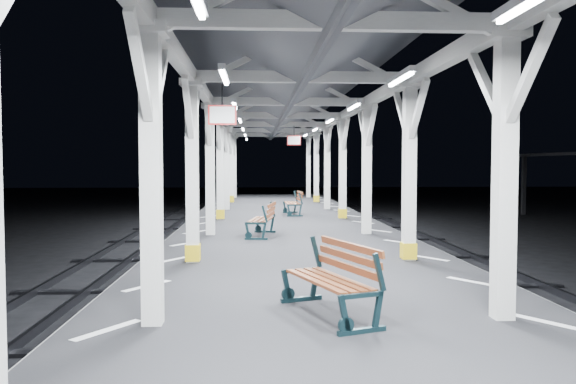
{
  "coord_description": "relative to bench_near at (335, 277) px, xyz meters",
  "views": [
    {
      "loc": [
        -0.85,
        -8.27,
        2.79
      ],
      "look_at": [
        -0.16,
        3.68,
        2.2
      ],
      "focal_mm": 35.0,
      "sensor_mm": 36.0,
      "label": 1
    }
  ],
  "objects": [
    {
      "name": "ground",
      "position": [
        -0.09,
        1.73,
        -1.46
      ],
      "size": [
        120.0,
        120.0,
        0.0
      ],
      "primitive_type": "plane",
      "color": "black",
      "rests_on": "ground"
    },
    {
      "name": "platform",
      "position": [
        -0.09,
        1.73,
        -0.96
      ],
      "size": [
        6.0,
        50.0,
        1.0
      ],
      "primitive_type": "cube",
      "color": "black",
      "rests_on": "ground"
    },
    {
      "name": "hazard_stripes_left",
      "position": [
        -2.54,
        1.73,
        -0.45
      ],
      "size": [
        1.0,
        48.0,
        0.01
      ],
      "primitive_type": "cube",
      "color": "silver",
      "rests_on": "platform"
    },
    {
      "name": "hazard_stripes_right",
      "position": [
        2.36,
        1.73,
        -0.45
      ],
      "size": [
        1.0,
        48.0,
        0.01
      ],
      "primitive_type": "cube",
      "color": "silver",
      "rests_on": "platform"
    },
    {
      "name": "canopy",
      "position": [
        -0.09,
        1.71,
        3.1
      ],
      "size": [
        5.4,
        49.0,
        4.65
      ],
      "color": "silver",
      "rests_on": "platform"
    },
    {
      "name": "bench_near",
      "position": [
        0.0,
        0.0,
        0.0
      ],
      "size": [
        1.08,
        1.69,
        0.86
      ],
      "rotation": [
        0.0,
        0.0,
        0.35
      ],
      "color": "#11272D",
      "rests_on": "platform"
    },
    {
      "name": "bench_mid",
      "position": [
        -0.73,
        7.39,
        -0.01
      ],
      "size": [
        0.8,
        1.61,
        0.83
      ],
      "rotation": [
        0.0,
        0.0,
        -0.16
      ],
      "color": "#11272D",
      "rests_on": "platform"
    },
    {
      "name": "bench_far",
      "position": [
        0.45,
        13.33,
        -0.02
      ],
      "size": [
        0.64,
        1.56,
        0.83
      ],
      "rotation": [
        0.0,
        0.0,
        0.05
      ],
      "color": "#11272D",
      "rests_on": "platform"
    }
  ]
}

